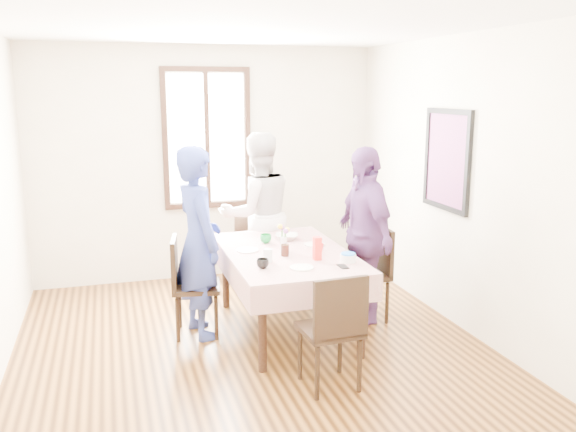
# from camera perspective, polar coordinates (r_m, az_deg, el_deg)

# --- Properties ---
(ground) EXTENTS (4.50, 4.50, 0.00)m
(ground) POSITION_cam_1_polar(r_m,az_deg,el_deg) (5.32, -3.26, -12.62)
(ground) COLOR #311A09
(ground) RESTS_ON ground
(back_wall) EXTENTS (4.00, 0.00, 4.00)m
(back_wall) POSITION_cam_1_polar(r_m,az_deg,el_deg) (7.09, -7.68, 4.91)
(back_wall) COLOR beige
(back_wall) RESTS_ON ground
(right_wall) EXTENTS (0.00, 4.50, 4.50)m
(right_wall) POSITION_cam_1_polar(r_m,az_deg,el_deg) (5.70, 16.52, 2.81)
(right_wall) COLOR beige
(right_wall) RESTS_ON ground
(window_frame) EXTENTS (1.02, 0.06, 1.62)m
(window_frame) POSITION_cam_1_polar(r_m,az_deg,el_deg) (7.04, -7.72, 7.31)
(window_frame) COLOR black
(window_frame) RESTS_ON back_wall
(window_pane) EXTENTS (0.90, 0.02, 1.50)m
(window_pane) POSITION_cam_1_polar(r_m,az_deg,el_deg) (7.05, -7.73, 7.32)
(window_pane) COLOR white
(window_pane) RESTS_ON back_wall
(art_poster) EXTENTS (0.04, 0.76, 0.96)m
(art_poster) POSITION_cam_1_polar(r_m,az_deg,el_deg) (5.92, 14.89, 5.17)
(art_poster) COLOR red
(art_poster) RESTS_ON right_wall
(dining_table) EXTENTS (0.97, 1.64, 0.75)m
(dining_table) POSITION_cam_1_polar(r_m,az_deg,el_deg) (5.59, -0.15, -7.18)
(dining_table) COLOR black
(dining_table) RESTS_ON ground
(tablecloth) EXTENTS (1.09, 1.76, 0.01)m
(tablecloth) POSITION_cam_1_polar(r_m,az_deg,el_deg) (5.48, -0.15, -3.42)
(tablecloth) COLOR #5D0B10
(tablecloth) RESTS_ON dining_table
(chair_left) EXTENTS (0.48, 0.48, 0.91)m
(chair_left) POSITION_cam_1_polar(r_m,az_deg,el_deg) (5.55, -8.68, -6.61)
(chair_left) COLOR black
(chair_left) RESTS_ON ground
(chair_right) EXTENTS (0.44, 0.44, 0.91)m
(chair_right) POSITION_cam_1_polar(r_m,az_deg,el_deg) (5.88, 7.30, -5.49)
(chair_right) COLOR black
(chair_right) RESTS_ON ground
(chair_far) EXTENTS (0.42, 0.42, 0.91)m
(chair_far) POSITION_cam_1_polar(r_m,az_deg,el_deg) (6.61, -2.95, -3.44)
(chair_far) COLOR black
(chair_far) RESTS_ON ground
(chair_near) EXTENTS (0.45, 0.45, 0.91)m
(chair_near) POSITION_cam_1_polar(r_m,az_deg,el_deg) (4.57, 3.97, -10.67)
(chair_near) COLOR black
(chair_near) RESTS_ON ground
(person_left) EXTENTS (0.53, 0.70, 1.73)m
(person_left) POSITION_cam_1_polar(r_m,az_deg,el_deg) (5.43, -8.59, -2.48)
(person_left) COLOR navy
(person_left) RESTS_ON ground
(person_far) EXTENTS (0.94, 0.77, 1.77)m
(person_far) POSITION_cam_1_polar(r_m,az_deg,el_deg) (6.49, -2.95, 0.16)
(person_far) COLOR beige
(person_far) RESTS_ON ground
(person_right) EXTENTS (0.44, 1.00, 1.69)m
(person_right) POSITION_cam_1_polar(r_m,az_deg,el_deg) (5.77, 7.20, -1.79)
(person_right) COLOR #5D366E
(person_right) RESTS_ON ground
(mug_black) EXTENTS (0.10, 0.10, 0.08)m
(mug_black) POSITION_cam_1_polar(r_m,az_deg,el_deg) (4.96, -2.43, -4.53)
(mug_black) COLOR black
(mug_black) RESTS_ON tablecloth
(mug_flag) EXTENTS (0.13, 0.13, 0.09)m
(mug_flag) POSITION_cam_1_polar(r_m,az_deg,el_deg) (5.42, 2.95, -3.07)
(mug_flag) COLOR red
(mug_flag) RESTS_ON tablecloth
(mug_green) EXTENTS (0.15, 0.15, 0.09)m
(mug_green) POSITION_cam_1_polar(r_m,az_deg,el_deg) (5.76, -2.13, -2.16)
(mug_green) COLOR #0C7226
(mug_green) RESTS_ON tablecloth
(serving_bowl) EXTENTS (0.27, 0.27, 0.05)m
(serving_bowl) POSITION_cam_1_polar(r_m,az_deg,el_deg) (5.89, -0.10, -1.99)
(serving_bowl) COLOR white
(serving_bowl) RESTS_ON tablecloth
(juice_carton) EXTENTS (0.06, 0.06, 0.20)m
(juice_carton) POSITION_cam_1_polar(r_m,az_deg,el_deg) (5.19, 2.79, -3.10)
(juice_carton) COLOR red
(juice_carton) RESTS_ON tablecloth
(butter_tub) EXTENTS (0.13, 0.13, 0.07)m
(butter_tub) POSITION_cam_1_polar(r_m,az_deg,el_deg) (5.16, 5.72, -4.00)
(butter_tub) COLOR white
(butter_tub) RESTS_ON tablecloth
(jam_jar) EXTENTS (0.07, 0.07, 0.10)m
(jam_jar) POSITION_cam_1_polar(r_m,az_deg,el_deg) (5.31, -0.29, -3.27)
(jam_jar) COLOR black
(jam_jar) RESTS_ON tablecloth
(drinking_glass) EXTENTS (0.08, 0.08, 0.11)m
(drinking_glass) POSITION_cam_1_polar(r_m,az_deg,el_deg) (5.13, -1.92, -3.77)
(drinking_glass) COLOR silver
(drinking_glass) RESTS_ON tablecloth
(smartphone) EXTENTS (0.07, 0.13, 0.01)m
(smartphone) POSITION_cam_1_polar(r_m,az_deg,el_deg) (5.02, 5.24, -4.79)
(smartphone) COLOR black
(smartphone) RESTS_ON tablecloth
(flower_vase) EXTENTS (0.06, 0.06, 0.13)m
(flower_vase) POSITION_cam_1_polar(r_m,az_deg,el_deg) (5.50, -0.43, -2.62)
(flower_vase) COLOR silver
(flower_vase) RESTS_ON tablecloth
(plate_left) EXTENTS (0.20, 0.20, 0.01)m
(plate_left) POSITION_cam_1_polar(r_m,az_deg,el_deg) (5.50, -3.85, -3.25)
(plate_left) COLOR white
(plate_left) RESTS_ON tablecloth
(plate_right) EXTENTS (0.20, 0.20, 0.01)m
(plate_right) POSITION_cam_1_polar(r_m,az_deg,el_deg) (5.69, 2.58, -2.72)
(plate_right) COLOR white
(plate_right) RESTS_ON tablecloth
(plate_near) EXTENTS (0.20, 0.20, 0.01)m
(plate_near) POSITION_cam_1_polar(r_m,az_deg,el_deg) (4.97, 1.30, -4.91)
(plate_near) COLOR white
(plate_near) RESTS_ON tablecloth
(butter_lid) EXTENTS (0.12, 0.12, 0.01)m
(butter_lid) POSITION_cam_1_polar(r_m,az_deg,el_deg) (5.15, 5.73, -3.58)
(butter_lid) COLOR blue
(butter_lid) RESTS_ON butter_tub
(flower_bunch) EXTENTS (0.09, 0.09, 0.10)m
(flower_bunch) POSITION_cam_1_polar(r_m,az_deg,el_deg) (5.47, -0.43, -1.48)
(flower_bunch) COLOR yellow
(flower_bunch) RESTS_ON flower_vase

